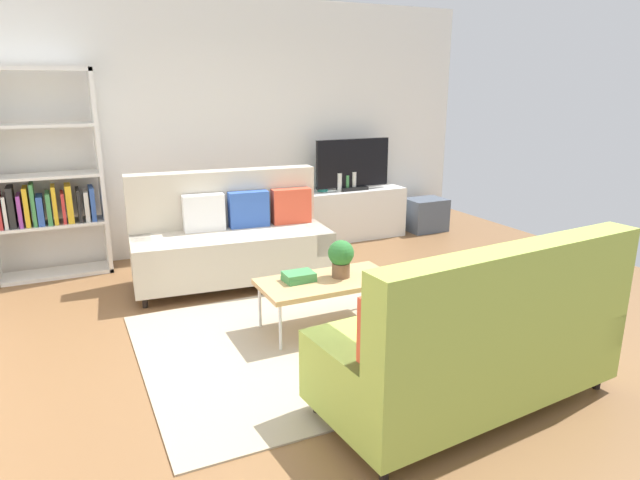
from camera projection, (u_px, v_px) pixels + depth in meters
ground_plane at (326, 333)px, 4.48m from camera, size 7.68×7.68×0.00m
wall_far at (223, 127)px, 6.53m from camera, size 6.40×0.12×2.90m
area_rug at (332, 337)px, 4.39m from camera, size 2.90×2.20×0.01m
couch_beige at (231, 238)px, 5.54m from camera, size 1.96×1.00×1.10m
couch_green at (473, 341)px, 3.34m from camera, size 1.97×1.00×1.10m
coffee_table at (327, 283)px, 4.48m from camera, size 1.10×0.56×0.42m
tv_console at (351, 214)px, 7.17m from camera, size 1.40×0.44×0.64m
tv at (353, 165)px, 6.99m from camera, size 1.00×0.20×0.64m
bookshelf at (44, 186)px, 5.58m from camera, size 1.10×0.36×2.10m
storage_trunk at (426, 215)px, 7.57m from camera, size 0.52×0.40×0.44m
potted_plant at (341, 257)px, 4.49m from camera, size 0.21×0.21×0.31m
table_book_0 at (299, 279)px, 4.44m from camera, size 0.25×0.19×0.04m
table_book_1 at (299, 274)px, 4.43m from camera, size 0.24×0.18×0.04m
vase_0 at (309, 187)px, 6.87m from camera, size 0.13×0.13×0.14m
vase_1 at (323, 184)px, 6.95m from camera, size 0.13×0.13×0.17m
bottle_0 at (339, 182)px, 6.94m from camera, size 0.06×0.06×0.23m
bottle_1 at (347, 183)px, 6.99m from camera, size 0.05×0.05×0.19m
bottle_2 at (354, 181)px, 7.03m from camera, size 0.06×0.06×0.23m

